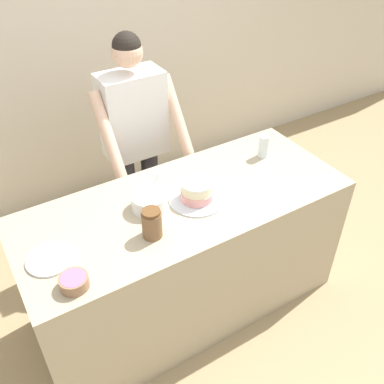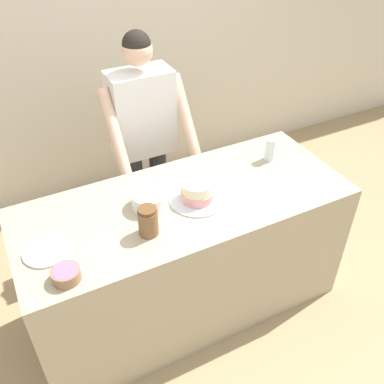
% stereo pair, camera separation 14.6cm
% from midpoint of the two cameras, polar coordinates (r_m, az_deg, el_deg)
% --- Properties ---
extents(ground_plane, '(14.00, 14.00, 0.00)m').
position_cam_midpoint_polar(ground_plane, '(2.84, 1.92, -19.57)').
color(ground_plane, tan).
extents(wall_back, '(10.00, 0.05, 2.60)m').
position_cam_midpoint_polar(wall_back, '(3.54, -16.39, 18.27)').
color(wall_back, beige).
rests_on(wall_back, ground_plane).
extents(counter, '(1.91, 0.78, 0.89)m').
position_cam_midpoint_polar(counter, '(2.70, -2.44, -8.49)').
color(counter, tan).
rests_on(counter, ground_plane).
extents(person_baker, '(0.57, 0.46, 1.61)m').
position_cam_midpoint_polar(person_baker, '(2.95, -9.04, 8.13)').
color(person_baker, '#2D2D38').
rests_on(person_baker, ground_plane).
extents(cake, '(0.32, 0.32, 0.12)m').
position_cam_midpoint_polar(cake, '(2.37, -1.13, -0.09)').
color(cake, silver).
rests_on(cake, counter).
extents(frosting_bowl_white, '(0.19, 0.19, 0.19)m').
position_cam_midpoint_polar(frosting_bowl_white, '(2.34, -7.56, -1.26)').
color(frosting_bowl_white, white).
rests_on(frosting_bowl_white, counter).
extents(frosting_bowl_purple, '(0.13, 0.13, 0.06)m').
position_cam_midpoint_polar(frosting_bowl_purple, '(2.02, -17.51, -11.38)').
color(frosting_bowl_purple, '#936B4C').
rests_on(frosting_bowl_purple, counter).
extents(drinking_glass, '(0.06, 0.06, 0.15)m').
position_cam_midpoint_polar(drinking_glass, '(2.76, 8.01, 6.02)').
color(drinking_glass, silver).
rests_on(drinking_glass, counter).
extents(ceramic_plate, '(0.23, 0.23, 0.01)m').
position_cam_midpoint_polar(ceramic_plate, '(2.19, -20.25, -8.46)').
color(ceramic_plate, silver).
rests_on(ceramic_plate, counter).
extents(stoneware_jar, '(0.10, 0.10, 0.16)m').
position_cam_midpoint_polar(stoneware_jar, '(2.15, -7.32, -4.23)').
color(stoneware_jar, brown).
rests_on(stoneware_jar, counter).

